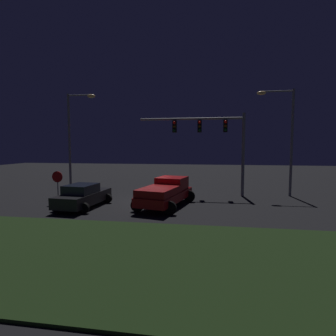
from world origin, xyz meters
TOP-DOWN VIEW (x-y plane):
  - ground_plane at (0.00, 0.00)m, footprint 80.00×80.00m
  - grass_median at (0.00, -9.57)m, footprint 24.67×7.71m
  - pickup_truck at (1.40, -1.38)m, footprint 3.66×5.71m
  - car_sedan at (-3.82, -2.61)m, footprint 2.71×4.53m
  - traffic_signal_gantry at (4.32, 2.97)m, footprint 8.32×0.56m
  - street_lamp_left at (-7.37, 3.14)m, footprint 2.55×0.44m
  - street_lamp_right at (9.92, 3.58)m, footprint 2.83×0.44m
  - stop_sign at (-6.03, -1.84)m, footprint 0.76×0.08m

SIDE VIEW (x-z plane):
  - ground_plane at x=0.00m, z-range 0.00..0.00m
  - grass_median at x=0.00m, z-range 0.00..0.10m
  - car_sedan at x=-3.82m, z-range -0.02..1.49m
  - pickup_truck at x=1.40m, z-range 0.10..1.90m
  - stop_sign at x=-6.03m, z-range 0.45..2.68m
  - traffic_signal_gantry at x=4.32m, z-range 1.65..8.15m
  - street_lamp_right at x=9.92m, z-range 1.08..9.40m
  - street_lamp_left at x=-7.37m, z-range 1.06..9.47m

